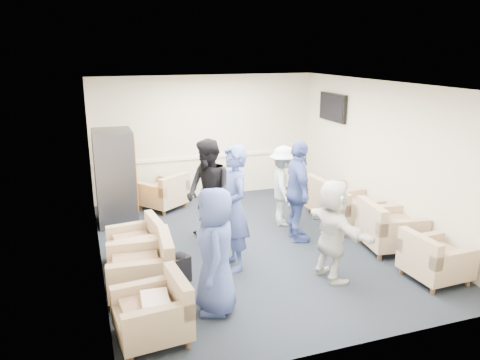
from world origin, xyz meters
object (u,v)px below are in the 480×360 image
object	(u,v)px
armchair_left_near	(156,314)
person_front_left	(215,251)
armchair_left_mid	(145,270)
armchair_right_far	(331,200)
armchair_right_midnear	(387,230)
armchair_right_near	(433,260)
person_back_left	(209,192)
vending_machine	(115,177)
person_mid_right	(298,192)
armchair_left_far	(139,245)
person_back_right	(284,186)
person_front_right	(333,230)
armchair_corner	(165,194)
armchair_right_midfar	(349,211)
person_mid_left	(234,208)

from	to	relation	value
armchair_left_near	person_front_left	xyz separation A→B (m)	(0.82, 0.37, 0.50)
armchair_left_mid	armchair_right_far	bearing A→B (deg)	119.83
armchair_right_midnear	armchair_right_near	bearing A→B (deg)	-174.31
armchair_left_mid	person_back_left	size ratio (longest dim) A/B	0.51
armchair_left_near	armchair_right_far	world-z (taller)	armchair_right_far
vending_machine	person_mid_right	world-z (taller)	vending_machine
armchair_right_midnear	armchair_left_mid	bearing A→B (deg)	100.11
vending_machine	person_mid_right	bearing A→B (deg)	-33.78
armchair_right_midnear	person_mid_right	xyz separation A→B (m)	(-1.24, 0.86, 0.53)
armchair_left_far	armchair_left_mid	bearing A→B (deg)	-9.37
armchair_left_near	person_back_right	xyz separation A→B (m)	(2.87, 2.89, 0.44)
armchair_left_far	person_mid_right	xyz separation A→B (m)	(2.72, 0.02, 0.58)
person_back_right	person_front_right	xyz separation A→B (m)	(-0.23, -2.23, -0.01)
armchair_corner	person_front_left	xyz separation A→B (m)	(-0.09, -4.14, 0.50)
armchair_right_near	person_mid_right	distance (m)	2.39
armchair_right_midfar	vending_machine	size ratio (longest dim) A/B	0.48
armchair_left_mid	armchair_right_near	bearing A→B (deg)	80.38
armchair_left_far	person_front_left	xyz separation A→B (m)	(0.75, -1.71, 0.52)
armchair_left_far	person_mid_left	world-z (taller)	person_mid_left
armchair_left_far	armchair_corner	bearing A→B (deg)	154.16
person_front_right	person_mid_right	bearing A→B (deg)	-12.44
armchair_right_midfar	person_back_right	distance (m)	1.31
armchair_right_midfar	person_mid_right	xyz separation A→B (m)	(-1.17, -0.20, 0.55)
armchair_right_midfar	person_front_right	distance (m)	2.14
armchair_left_near	person_front_left	bearing A→B (deg)	108.73
armchair_corner	vending_machine	xyz separation A→B (m)	(-1.01, -0.47, 0.58)
person_front_left	armchair_left_near	bearing A→B (deg)	-52.46
armchair_right_near	armchair_corner	xyz separation A→B (m)	(-3.07, 4.39, 0.01)
person_mid_left	person_back_right	size ratio (longest dim) A/B	1.25
armchair_right_midnear	armchair_right_midfar	xyz separation A→B (m)	(-0.07, 1.05, -0.02)
armchair_right_midnear	armchair_left_near	bearing A→B (deg)	115.02
armchair_right_near	person_back_left	xyz separation A→B (m)	(-2.66, 2.39, 0.59)
vending_machine	person_front_right	distance (m)	4.35
armchair_right_near	armchair_right_midnear	bearing A→B (deg)	-4.36
armchair_left_near	armchair_right_midfar	bearing A→B (deg)	114.62
armchair_right_midfar	armchair_right_midnear	bearing A→B (deg)	-175.18
armchair_left_mid	armchair_corner	size ratio (longest dim) A/B	0.82
armchair_left_far	person_front_right	world-z (taller)	person_front_right
vending_machine	armchair_left_far	bearing A→B (deg)	-85.17
armchair_right_near	person_mid_left	bearing A→B (deg)	60.25
armchair_right_midnear	person_back_left	xyz separation A→B (m)	(-2.70, 1.26, 0.55)
person_mid_left	person_back_left	size ratio (longest dim) A/B	1.06
armchair_right_midfar	vending_machine	world-z (taller)	vending_machine
vending_machine	person_mid_right	xyz separation A→B (m)	(2.88, -1.93, -0.01)
armchair_right_midfar	armchair_left_mid	bearing A→B (deg)	108.20
armchair_left_near	person_front_right	size ratio (longest dim) A/B	0.58
armchair_corner	person_back_left	bearing A→B (deg)	65.47
person_front_left	person_back_left	xyz separation A→B (m)	(0.50, 2.14, 0.08)
armchair_left_near	armchair_right_far	bearing A→B (deg)	121.42
armchair_right_midnear	person_mid_left	xyz separation A→B (m)	(-2.61, 0.21, 0.60)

